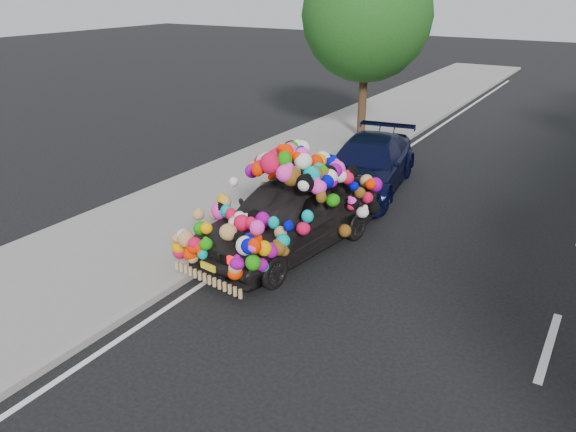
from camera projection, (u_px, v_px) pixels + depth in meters
The scene contains 7 objects.
ground at pixel (333, 284), 10.08m from camera, with size 100.00×100.00×0.00m, color black.
sidewalk at pixel (156, 230), 12.12m from camera, with size 4.00×60.00×0.12m, color gray.
kerb at pixel (228, 251), 11.18m from camera, with size 0.15×60.00×0.13m, color gray.
lane_markings at pixel (549, 346), 8.35m from camera, with size 6.00×50.00×0.01m, color silver, non-canonical shape.
tree_near_sidewalk at pixel (367, 16), 17.84m from camera, with size 4.20×4.20×6.13m.
plush_art_car at pixel (290, 197), 11.02m from camera, with size 2.77×4.88×2.16m.
navy_sedan at pixel (368, 165), 14.45m from camera, with size 1.86×4.58×1.33m, color black.
Camera 1 is at (3.89, -7.96, 5.02)m, focal length 35.00 mm.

